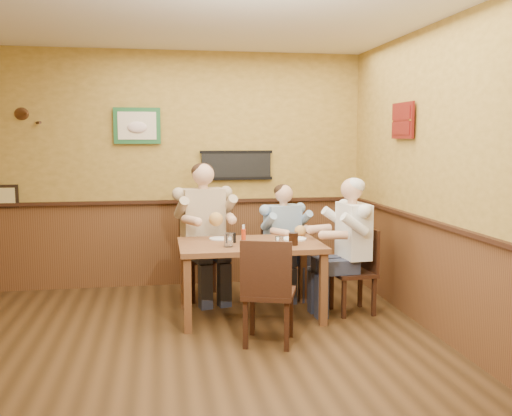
{
  "coord_description": "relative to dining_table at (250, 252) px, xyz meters",
  "views": [
    {
      "loc": [
        0.05,
        -4.39,
        1.77
      ],
      "look_at": [
        0.97,
        1.03,
        1.1
      ],
      "focal_mm": 40.0,
      "sensor_mm": 36.0,
      "label": 1
    }
  ],
  "objects": [
    {
      "name": "diner_blue_polo",
      "position": [
        0.48,
        0.71,
        -0.09
      ],
      "size": [
        0.65,
        0.65,
        1.14
      ],
      "primitive_type": null,
      "rotation": [
        0.0,
        0.0,
        0.29
      ],
      "color": "#81A0C2",
      "rests_on": "ground"
    },
    {
      "name": "water_glass_left",
      "position": [
        -0.24,
        -0.18,
        0.16
      ],
      "size": [
        0.09,
        0.09,
        0.13
      ],
      "primitive_type": "cylinder",
      "rotation": [
        0.0,
        0.0,
        0.06
      ],
      "color": "silver",
      "rests_on": "dining_table"
    },
    {
      "name": "chair_near_side",
      "position": [
        0.04,
        -0.76,
        -0.19
      ],
      "size": [
        0.55,
        0.55,
        0.94
      ],
      "primitive_type": null,
      "rotation": [
        0.0,
        0.0,
        2.82
      ],
      "color": "#361D11",
      "rests_on": "ground"
    },
    {
      "name": "chair_back_right",
      "position": [
        0.48,
        0.71,
        -0.26
      ],
      "size": [
        0.46,
        0.46,
        0.8
      ],
      "primitive_type": null,
      "rotation": [
        0.0,
        0.0,
        0.29
      ],
      "color": "#361D11",
      "rests_on": "ground"
    },
    {
      "name": "cola_tumbler",
      "position": [
        0.39,
        -0.2,
        0.15
      ],
      "size": [
        0.12,
        0.12,
        0.12
      ],
      "primitive_type": "cylinder",
      "rotation": [
        0.0,
        0.0,
        -0.38
      ],
      "color": "black",
      "rests_on": "dining_table"
    },
    {
      "name": "plate_far_right",
      "position": [
        0.46,
        0.09,
        0.1
      ],
      "size": [
        0.28,
        0.28,
        0.02
      ],
      "primitive_type": "cylinder",
      "rotation": [
        0.0,
        0.0,
        -0.1
      ],
      "color": "white",
      "rests_on": "dining_table"
    },
    {
      "name": "dining_table",
      "position": [
        0.0,
        0.0,
        0.0
      ],
      "size": [
        1.4,
        0.9,
        0.75
      ],
      "color": "brown",
      "rests_on": "ground"
    },
    {
      "name": "diner_tan_shirt",
      "position": [
        -0.41,
        0.76,
        0.02
      ],
      "size": [
        0.75,
        0.75,
        1.35
      ],
      "primitive_type": null,
      "rotation": [
        0.0,
        0.0,
        0.22
      ],
      "color": "#C8AF89",
      "rests_on": "ground"
    },
    {
      "name": "room",
      "position": [
        -0.78,
        -0.91,
        1.03
      ],
      "size": [
        5.02,
        5.03,
        2.81
      ],
      "color": "#301F0E",
      "rests_on": "ground"
    },
    {
      "name": "chair_right_end",
      "position": [
        1.05,
        -0.04,
        -0.22
      ],
      "size": [
        0.43,
        0.43,
        0.87
      ],
      "primitive_type": null,
      "rotation": [
        0.0,
        0.0,
        -1.48
      ],
      "color": "#361D11",
      "rests_on": "ground"
    },
    {
      "name": "water_glass_mid",
      "position": [
        0.21,
        -0.38,
        0.15
      ],
      "size": [
        0.08,
        0.08,
        0.12
      ],
      "primitive_type": "cylinder",
      "rotation": [
        0.0,
        0.0,
        -0.02
      ],
      "color": "white",
      "rests_on": "dining_table"
    },
    {
      "name": "diner_white_elder",
      "position": [
        1.05,
        -0.04,
        -0.04
      ],
      "size": [
        0.62,
        0.62,
        1.24
      ],
      "primitive_type": null,
      "rotation": [
        0.0,
        0.0,
        -1.48
      ],
      "color": "white",
      "rests_on": "ground"
    },
    {
      "name": "plate_far_left",
      "position": [
        -0.28,
        0.24,
        0.1
      ],
      "size": [
        0.26,
        0.26,
        0.01
      ],
      "primitive_type": "cylinder",
      "rotation": [
        0.0,
        0.0,
        -0.24
      ],
      "color": "white",
      "rests_on": "dining_table"
    },
    {
      "name": "salt_shaker",
      "position": [
        -0.07,
        -0.01,
        0.14
      ],
      "size": [
        0.05,
        0.05,
        0.1
      ],
      "primitive_type": "cylinder",
      "rotation": [
        0.0,
        0.0,
        -0.4
      ],
      "color": "white",
      "rests_on": "dining_table"
    },
    {
      "name": "hot_sauce_bottle",
      "position": [
        -0.08,
        -0.12,
        0.18
      ],
      "size": [
        0.05,
        0.05,
        0.18
      ],
      "primitive_type": "cylinder",
      "rotation": [
        0.0,
        0.0,
        0.31
      ],
      "color": "#BC3414",
      "rests_on": "dining_table"
    },
    {
      "name": "chair_back_left",
      "position": [
        -0.41,
        0.76,
        -0.18
      ],
      "size": [
        0.52,
        0.52,
        0.95
      ],
      "primitive_type": null,
      "rotation": [
        0.0,
        0.0,
        0.22
      ],
      "color": "#361D11",
      "rests_on": "ground"
    },
    {
      "name": "pepper_shaker",
      "position": [
        -0.16,
        0.03,
        0.14
      ],
      "size": [
        0.04,
        0.04,
        0.1
      ],
      "primitive_type": "cylinder",
      "rotation": [
        0.0,
        0.0,
        -0.09
      ],
      "color": "black",
      "rests_on": "dining_table"
    }
  ]
}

